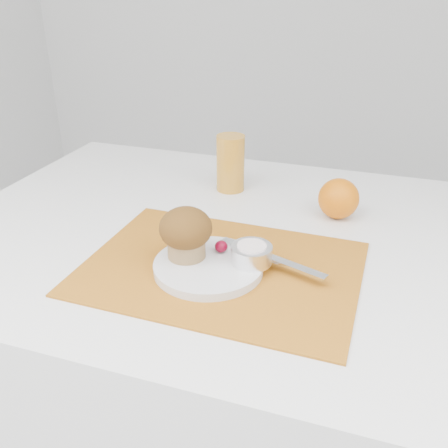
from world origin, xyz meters
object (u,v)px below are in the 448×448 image
(table, at_px, (250,384))
(muffin, at_px, (186,232))
(orange, at_px, (339,199))
(juice_glass, at_px, (230,163))
(plate, at_px, (208,266))

(table, bearing_deg, muffin, -119.84)
(orange, distance_m, muffin, 0.34)
(juice_glass, bearing_deg, orange, -15.17)
(juice_glass, distance_m, muffin, 0.34)
(table, distance_m, orange, 0.45)
(plate, relative_size, juice_glass, 1.44)
(table, bearing_deg, orange, 43.45)
(plate, height_order, juice_glass, juice_glass)
(table, distance_m, juice_glass, 0.49)
(muffin, bearing_deg, table, 60.16)
(table, height_order, juice_glass, juice_glass)
(orange, bearing_deg, table, -136.55)
(plate, bearing_deg, juice_glass, 102.01)
(table, distance_m, plate, 0.42)
(orange, relative_size, juice_glass, 0.64)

